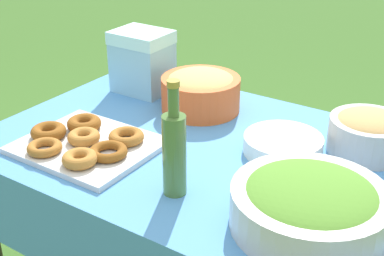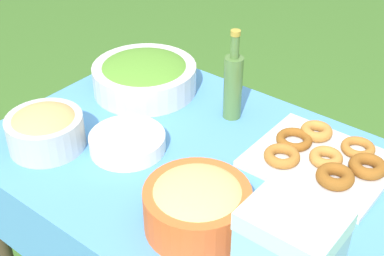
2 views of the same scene
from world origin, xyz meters
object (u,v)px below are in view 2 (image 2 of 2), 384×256
at_px(salad_bowl, 145,75).
at_px(plate_stack, 127,142).
at_px(olive_oil_bottle, 233,84).
at_px(cooler_box, 289,252).
at_px(pasta_bowl, 197,204).
at_px(donut_platter, 323,158).
at_px(bread_bowl, 45,128).

height_order(salad_bowl, plate_stack, salad_bowl).
xyz_separation_m(salad_bowl, olive_oil_bottle, (0.32, 0.05, 0.06)).
bearing_deg(cooler_box, olive_oil_bottle, 134.70).
distance_m(salad_bowl, cooler_box, 0.90).
xyz_separation_m(pasta_bowl, cooler_box, (0.26, -0.03, 0.04)).
relative_size(pasta_bowl, olive_oil_bottle, 0.87).
bearing_deg(plate_stack, donut_platter, 31.42).
distance_m(salad_bowl, pasta_bowl, 0.66).
height_order(donut_platter, cooler_box, cooler_box).
bearing_deg(olive_oil_bottle, donut_platter, -7.16).
height_order(salad_bowl, olive_oil_bottle, olive_oil_bottle).
bearing_deg(cooler_box, plate_stack, 166.36).
relative_size(pasta_bowl, plate_stack, 1.16).
distance_m(pasta_bowl, olive_oil_bottle, 0.50).
height_order(pasta_bowl, bread_bowl, pasta_bowl).
bearing_deg(bread_bowl, plate_stack, 34.81).
bearing_deg(olive_oil_bottle, plate_stack, -112.03).
xyz_separation_m(pasta_bowl, bread_bowl, (-0.54, -0.02, -0.01)).
bearing_deg(pasta_bowl, cooler_box, -6.24).
bearing_deg(salad_bowl, bread_bowl, -90.37).
height_order(donut_platter, plate_stack, donut_platter).
relative_size(salad_bowl, olive_oil_bottle, 1.19).
distance_m(salad_bowl, donut_platter, 0.66).
relative_size(salad_bowl, pasta_bowl, 1.37).
xyz_separation_m(olive_oil_bottle, cooler_box, (0.47, -0.47, -0.01)).
xyz_separation_m(donut_platter, cooler_box, (0.13, -0.43, 0.09)).
bearing_deg(pasta_bowl, plate_stack, 161.12).
height_order(donut_platter, olive_oil_bottle, olive_oil_bottle).
bearing_deg(plate_stack, olive_oil_bottle, 67.97).
xyz_separation_m(olive_oil_bottle, bread_bowl, (-0.32, -0.46, -0.05)).
height_order(salad_bowl, pasta_bowl, pasta_bowl).
xyz_separation_m(salad_bowl, plate_stack, (0.19, -0.28, -0.03)).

